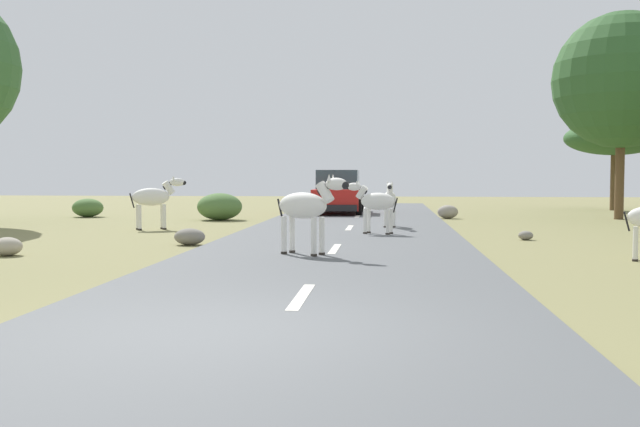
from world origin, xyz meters
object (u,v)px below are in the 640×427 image
Objects in this scene: zebra_4 at (154,198)px; rock_0 at (7,247)px; tree_6 at (622,81)px; tree_7 at (615,138)px; zebra_2 at (375,202)px; zebra_3 at (307,207)px; bush_1 at (88,208)px; rock_1 at (526,235)px; rock_3 at (190,237)px; zebra_0 at (390,199)px; rock_4 at (448,212)px; bush_2 at (220,207)px; car_0 at (338,193)px.

rock_0 is (-0.76, -6.93, -0.76)m from zebra_4.
tree_6 is 1.68× the size of tree_7.
zebra_2 is 5.30m from zebra_3.
bush_1 is 16.90m from rock_1.
tree_7 is 22.86m from rock_3.
zebra_2 is (-0.39, -2.50, 0.01)m from zebra_0.
bush_1 is (-21.43, -7.04, -2.87)m from tree_7.
zebra_2 is 0.19× the size of tree_6.
bush_1 is (-19.63, -0.41, -4.61)m from tree_6.
rock_4 is (-6.10, -0.13, -4.72)m from tree_6.
bush_1 is at bearing 123.48° from rock_3.
zebra_0 reaches higher than rock_3.
bush_2 is at bearing 64.83° from zebra_2.
zebra_2 is 9.11m from rock_0.
rock_0 is (-1.68, -11.38, -0.29)m from bush_2.
tree_7 is at bearing 18.18° from bush_1.
car_0 reaches higher than zebra_2.
bush_2 is (-16.02, -8.40, -2.74)m from tree_7.
car_0 is (-1.67, 10.07, -0.04)m from zebra_2.
car_0 reaches higher than rock_0.
zebra_2 is 8.16m from bush_2.
rock_0 is at bearing 148.37° from zebra_2.
rock_3 is at bearing 39.02° from rock_0.
zebra_0 is at bearing 12.64° from zebra_2.
zebra_4 is at bearing -142.82° from tree_7.
rock_3 is at bearing -165.83° from rock_1.
tree_7 is at bearing 49.76° from rock_3.
rock_1 is (3.35, -3.46, -0.77)m from zebra_0.
zebra_4 is at bearing 83.72° from rock_0.
zebra_3 is 11.91m from bush_2.
rock_1 is at bearing -119.43° from tree_6.
car_0 is 0.99× the size of tree_7.
rock_3 is at bearing 50.14° from zebra_0.
tree_6 is 4.64× the size of bush_2.
car_0 is at bearing -150.03° from zebra_3.
zebra_4 is 2.12× the size of rock_4.
zebra_3 is 1.01× the size of zebra_4.
rock_4 is (9.80, 13.02, 0.06)m from rock_0.
rock_3 is at bearing -140.28° from tree_6.
zebra_4 is 0.36× the size of car_0.
bush_2 reaches higher than rock_3.
tree_6 is at bearing 1.20° from bush_1.
rock_0 is (-17.70, -19.77, -3.03)m from tree_7.
rock_3 is at bearing -56.52° from bush_1.
rock_0 is at bearing -140.41° from tree_6.
zebra_3 is at bearing -120.95° from tree_7.
tree_7 is 12.07× the size of rock_1.
tree_6 is 20.33× the size of rock_1.
zebra_4 is 0.21× the size of tree_6.
zebra_4 is at bearing -101.65° from bush_2.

